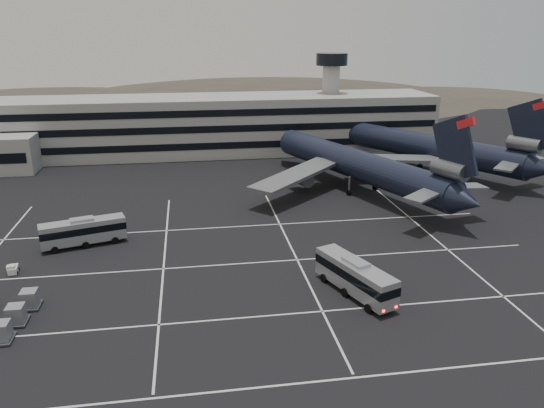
{
  "coord_description": "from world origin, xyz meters",
  "views": [
    {
      "loc": [
        -1.81,
        -60.92,
        30.26
      ],
      "look_at": [
        10.03,
        13.61,
        5.0
      ],
      "focal_mm": 35.0,
      "sensor_mm": 36.0,
      "label": 1
    }
  ],
  "objects_px": {
    "bus_far": "(83,231)",
    "tug_a": "(13,269)",
    "trijet_main": "(358,165)",
    "bus_near": "(355,276)"
  },
  "relations": [
    {
      "from": "bus_near",
      "to": "bus_far",
      "type": "xyz_separation_m",
      "value": [
        -34.38,
        20.45,
        -0.1
      ]
    },
    {
      "from": "bus_far",
      "to": "tug_a",
      "type": "height_order",
      "value": "bus_far"
    },
    {
      "from": "tug_a",
      "to": "bus_far",
      "type": "bearing_deg",
      "value": 39.24
    },
    {
      "from": "bus_far",
      "to": "tug_a",
      "type": "distance_m",
      "value": 11.25
    },
    {
      "from": "bus_far",
      "to": "trijet_main",
      "type": "bearing_deg",
      "value": -83.94
    },
    {
      "from": "trijet_main",
      "to": "bus_near",
      "type": "height_order",
      "value": "trijet_main"
    },
    {
      "from": "trijet_main",
      "to": "tug_a",
      "type": "height_order",
      "value": "trijet_main"
    },
    {
      "from": "trijet_main",
      "to": "tug_a",
      "type": "distance_m",
      "value": 62.01
    },
    {
      "from": "tug_a",
      "to": "trijet_main",
      "type": "bearing_deg",
      "value": 18.61
    },
    {
      "from": "trijet_main",
      "to": "bus_far",
      "type": "bearing_deg",
      "value": -178.41
    }
  ]
}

